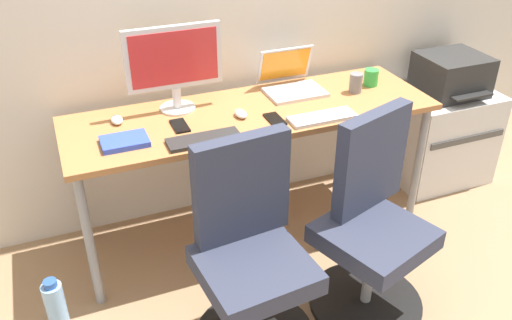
% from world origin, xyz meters
% --- Properties ---
extents(ground_plane, '(5.28, 5.28, 0.00)m').
position_xyz_m(ground_plane, '(0.00, 0.00, 0.00)').
color(ground_plane, '#9E7A56').
extents(desk, '(1.90, 0.60, 0.76)m').
position_xyz_m(desk, '(0.00, 0.00, 0.69)').
color(desk, '#B77542').
rests_on(desk, ground).
extents(office_chair_left, '(0.54, 0.54, 0.94)m').
position_xyz_m(office_chair_left, '(-0.28, -0.69, 0.42)').
color(office_chair_left, black).
rests_on(office_chair_left, ground).
extents(office_chair_right, '(0.56, 0.56, 0.94)m').
position_xyz_m(office_chair_right, '(0.31, -0.69, 0.42)').
color(office_chair_right, black).
rests_on(office_chair_right, ground).
extents(side_cabinet, '(0.60, 0.48, 0.59)m').
position_xyz_m(side_cabinet, '(1.34, 0.10, 0.30)').
color(side_cabinet, silver).
rests_on(side_cabinet, ground).
extents(printer, '(0.38, 0.40, 0.24)m').
position_xyz_m(printer, '(1.34, 0.10, 0.71)').
color(printer, '#2D2D2D').
rests_on(printer, side_cabinet).
extents(water_bottle_on_floor, '(0.09, 0.09, 0.31)m').
position_xyz_m(water_bottle_on_floor, '(-1.09, -0.38, 0.15)').
color(water_bottle_on_floor, '#8CBFF2').
rests_on(water_bottle_on_floor, ground).
extents(desktop_monitor, '(0.48, 0.18, 0.43)m').
position_xyz_m(desktop_monitor, '(-0.35, 0.16, 1.01)').
color(desktop_monitor, silver).
rests_on(desktop_monitor, desk).
extents(open_laptop, '(0.31, 0.29, 0.22)m').
position_xyz_m(open_laptop, '(0.29, 0.17, 0.81)').
color(open_laptop, silver).
rests_on(open_laptop, desk).
extents(keyboard_by_monitor, '(0.34, 0.12, 0.02)m').
position_xyz_m(keyboard_by_monitor, '(-0.32, -0.22, 0.77)').
color(keyboard_by_monitor, '#2D2D2D').
rests_on(keyboard_by_monitor, desk).
extents(keyboard_by_laptop, '(0.34, 0.12, 0.02)m').
position_xyz_m(keyboard_by_laptop, '(0.28, -0.22, 0.77)').
color(keyboard_by_laptop, silver).
rests_on(keyboard_by_laptop, desk).
extents(mouse_by_monitor, '(0.06, 0.10, 0.03)m').
position_xyz_m(mouse_by_monitor, '(-0.08, -0.04, 0.77)').
color(mouse_by_monitor, silver).
rests_on(mouse_by_monitor, desk).
extents(mouse_by_laptop, '(0.06, 0.10, 0.03)m').
position_xyz_m(mouse_by_laptop, '(-0.66, 0.12, 0.77)').
color(mouse_by_laptop, silver).
rests_on(mouse_by_laptop, desk).
extents(coffee_mug, '(0.08, 0.08, 0.09)m').
position_xyz_m(coffee_mug, '(0.73, 0.06, 0.80)').
color(coffee_mug, green).
rests_on(coffee_mug, desk).
extents(pen_cup, '(0.07, 0.07, 0.10)m').
position_xyz_m(pen_cup, '(0.61, 0.01, 0.81)').
color(pen_cup, slate).
rests_on(pen_cup, desk).
extents(phone_near_laptop, '(0.07, 0.14, 0.01)m').
position_xyz_m(phone_near_laptop, '(-0.39, -0.04, 0.76)').
color(phone_near_laptop, black).
rests_on(phone_near_laptop, desk).
extents(phone_near_monitor, '(0.07, 0.14, 0.01)m').
position_xyz_m(phone_near_monitor, '(0.06, -0.14, 0.76)').
color(phone_near_monitor, black).
rests_on(phone_near_monitor, desk).
extents(notebook, '(0.21, 0.15, 0.03)m').
position_xyz_m(notebook, '(-0.66, -0.11, 0.77)').
color(notebook, blue).
rests_on(notebook, desk).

